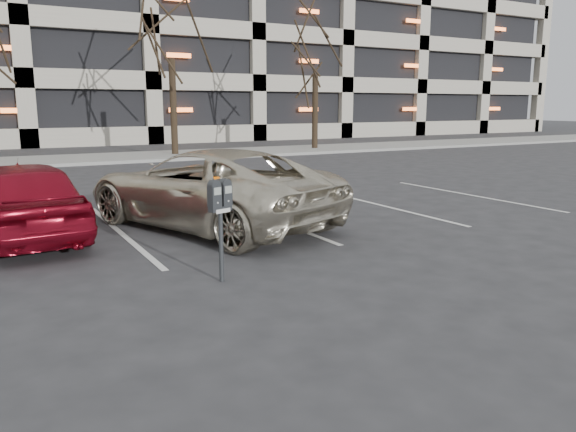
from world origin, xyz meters
name	(u,v)px	position (x,y,z in m)	size (l,w,h in m)	color
ground	(251,253)	(0.00, 0.00, 0.00)	(140.00, 140.00, 0.00)	#28282B
sidewalk	(77,160)	(0.00, 16.00, 0.06)	(80.00, 4.00, 0.12)	gray
stall_lines	(120,232)	(-1.40, 2.30, 0.01)	(16.90, 5.20, 0.00)	silver
parking_garage	(200,7)	(12.00, 33.84, 9.26)	(52.00, 20.00, 19.00)	black
tree_d	(316,27)	(11.00, 16.00, 5.76)	(3.51, 3.51, 7.98)	black
parking_meter	(220,206)	(-0.92, -1.07, 0.96)	(0.34, 0.21, 1.25)	black
suv_silver	(209,188)	(0.14, 2.05, 0.70)	(3.92, 5.55, 1.41)	beige
car_red	(22,199)	(-2.86, 2.59, 0.66)	(1.56, 3.88, 1.32)	maroon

